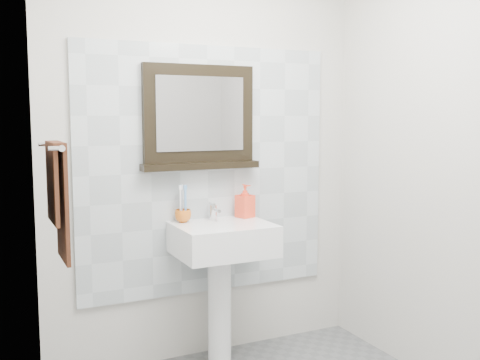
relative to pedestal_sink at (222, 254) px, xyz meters
name	(u,v)px	position (x,y,z in m)	size (l,w,h in m)	color
back_wall	(206,154)	(0.00, 0.23, 0.57)	(2.00, 0.01, 2.50)	beige
left_wall	(63,181)	(-1.00, -0.87, 0.57)	(0.01, 2.20, 2.50)	beige
right_wall	(470,162)	(1.00, -0.87, 0.57)	(0.01, 2.20, 2.50)	beige
splashback	(207,171)	(0.00, 0.21, 0.47)	(1.60, 0.02, 1.50)	#B6C0C5
pedestal_sink	(222,254)	(0.00, 0.00, 0.00)	(0.55, 0.44, 0.96)	white
toothbrush_cup	(183,216)	(-0.19, 0.14, 0.22)	(0.10, 0.10, 0.08)	#D26518
toothbrushes	(183,201)	(-0.19, 0.14, 0.31)	(0.05, 0.04, 0.21)	white
soap_dispenser	(245,201)	(0.21, 0.13, 0.29)	(0.09, 0.09, 0.20)	#FF1E23
framed_mirror	(199,120)	(-0.07, 0.19, 0.78)	(0.73, 0.11, 0.62)	black
towel_bar	(55,146)	(-0.95, -0.29, 0.67)	(0.07, 0.40, 0.03)	silver
hand_towel	(58,192)	(-0.95, -0.29, 0.46)	(0.06, 0.30, 0.55)	black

